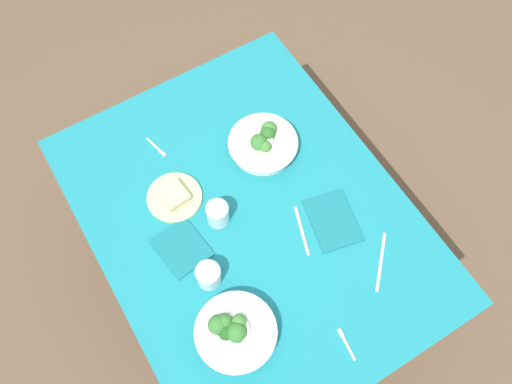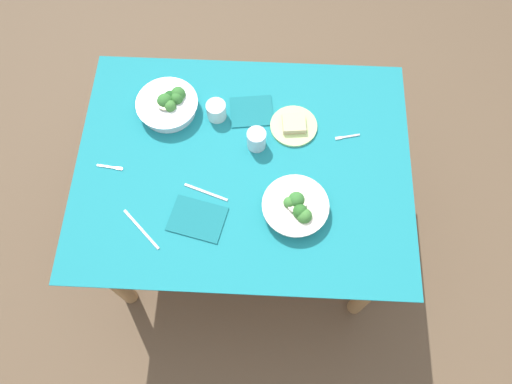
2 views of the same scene
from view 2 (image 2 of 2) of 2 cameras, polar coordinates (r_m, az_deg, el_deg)
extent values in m
plane|color=brown|center=(2.62, -1.14, -4.01)|extent=(6.00, 6.00, 0.00)
cube|color=#197A84|center=(1.96, -1.52, 3.13)|extent=(1.35, 1.04, 0.01)
cube|color=#9E7547|center=(1.97, -1.51, 2.92)|extent=(1.31, 1.01, 0.02)
cylinder|color=#9E7547|center=(2.27, -16.48, -9.95)|extent=(0.07, 0.07, 0.69)
cylinder|color=#9E7547|center=(2.22, 13.07, -11.41)|extent=(0.07, 0.07, 0.69)
cylinder|color=#9E7547|center=(2.56, -13.56, 7.89)|extent=(0.07, 0.07, 0.69)
cylinder|color=#9E7547|center=(2.52, 12.21, 6.92)|extent=(0.07, 0.07, 0.69)
cylinder|color=white|center=(2.10, -10.31, 9.82)|extent=(0.23, 0.23, 0.05)
cylinder|color=white|center=(2.08, -10.44, 10.27)|extent=(0.26, 0.26, 0.01)
sphere|color=#33702D|center=(2.08, -9.13, 11.30)|extent=(0.06, 0.06, 0.06)
sphere|color=#1E511E|center=(2.08, -10.06, 10.99)|extent=(0.05, 0.05, 0.05)
sphere|color=#33702D|center=(2.06, -10.66, 10.45)|extent=(0.07, 0.07, 0.07)
sphere|color=#33702D|center=(2.06, -9.29, 10.80)|extent=(0.05, 0.05, 0.05)
sphere|color=#3D7A33|center=(2.05, -10.07, 9.92)|extent=(0.05, 0.05, 0.05)
cylinder|color=beige|center=(2.06, -10.63, 10.27)|extent=(0.07, 0.07, 0.01)
cylinder|color=silver|center=(1.86, 4.61, -1.86)|extent=(0.23, 0.23, 0.04)
cylinder|color=silver|center=(1.84, 4.67, -1.56)|extent=(0.26, 0.26, 0.01)
sphere|color=#3D7A33|center=(1.83, 3.92, -1.24)|extent=(0.04, 0.04, 0.04)
sphere|color=#33702D|center=(1.83, 4.77, -0.94)|extent=(0.06, 0.06, 0.06)
sphere|color=#3D7A33|center=(1.81, 5.70, -2.82)|extent=(0.06, 0.06, 0.06)
sphere|color=#286023|center=(1.81, 5.21, -2.30)|extent=(0.06, 0.06, 0.06)
cylinder|color=beige|center=(1.82, 4.80, -1.40)|extent=(0.07, 0.07, 0.01)
cylinder|color=#B7D684|center=(2.04, 4.45, 7.73)|extent=(0.20, 0.20, 0.01)
cube|color=#CCB284|center=(2.03, 4.49, 8.03)|extent=(0.10, 0.09, 0.03)
cylinder|color=silver|center=(1.96, 0.05, 6.20)|extent=(0.08, 0.08, 0.09)
cylinder|color=silver|center=(2.05, -4.69, 9.51)|extent=(0.08, 0.08, 0.08)
cube|color=#B7B7BC|center=(2.05, 11.07, 6.47)|extent=(0.08, 0.03, 0.00)
cube|color=#B7B7BC|center=(2.04, 9.67, 6.26)|extent=(0.03, 0.02, 0.00)
cube|color=#B7B7BC|center=(2.04, -17.17, 2.87)|extent=(0.08, 0.02, 0.00)
cube|color=#B7B7BC|center=(2.02, -15.78, 2.68)|extent=(0.03, 0.02, 0.00)
cube|color=#B7B7BC|center=(1.91, -5.89, -0.03)|extent=(0.18, 0.07, 0.00)
cube|color=#B7B7BC|center=(1.89, -13.33, -4.29)|extent=(0.16, 0.16, 0.00)
cube|color=#156870|center=(2.08, -0.52, 9.47)|extent=(0.20, 0.17, 0.01)
cube|color=#156870|center=(1.87, -6.93, -3.16)|extent=(0.24, 0.19, 0.01)
camera|label=1|loc=(1.50, -55.26, 54.15)|focal=39.08mm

